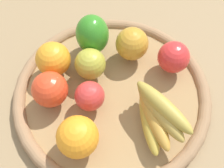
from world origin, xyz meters
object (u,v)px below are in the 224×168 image
at_px(banana_bunch, 157,114).
at_px(apple_4, 90,96).
at_px(orange_1, 78,137).
at_px(apple_1, 50,89).
at_px(bell_pepper, 92,34).
at_px(apple_2, 90,64).
at_px(apple_3, 174,57).
at_px(apple_0, 132,44).
at_px(orange_0, 53,59).

xyz_separation_m(banana_bunch, apple_4, (-0.05, -0.14, -0.01)).
distance_m(orange_1, apple_1, 0.13).
xyz_separation_m(apple_4, bell_pepper, (-0.16, 0.01, 0.02)).
bearing_deg(apple_2, apple_3, 93.86).
bearing_deg(orange_1, apple_3, 131.53).
xyz_separation_m(banana_bunch, apple_1, (-0.06, -0.22, 0.00)).
height_order(apple_1, apple_0, same).
height_order(apple_0, bell_pepper, bell_pepper).
relative_size(apple_3, bell_pepper, 0.75).
relative_size(apple_0, bell_pepper, 0.80).
distance_m(banana_bunch, orange_1, 0.16).
distance_m(banana_bunch, apple_1, 0.23).
bearing_deg(apple_4, apple_2, 179.92).
relative_size(banana_bunch, apple_0, 1.95).
bearing_deg(apple_3, apple_4, -63.70).
height_order(orange_1, bell_pepper, bell_pepper).
distance_m(orange_0, apple_3, 0.28).
bearing_deg(apple_2, banana_bunch, 45.99).
relative_size(banana_bunch, apple_2, 2.14).
bearing_deg(bell_pepper, apple_2, -10.64).
bearing_deg(apple_3, bell_pepper, -108.84).
distance_m(banana_bunch, bell_pepper, 0.25).
bearing_deg(orange_1, apple_4, 167.52).
height_order(banana_bunch, apple_0, apple_0).
distance_m(apple_0, apple_3, 0.10).
bearing_deg(apple_4, orange_1, -12.48).
xyz_separation_m(orange_1, apple_1, (-0.11, -0.06, -0.00)).
distance_m(apple_4, orange_0, 0.13).
height_order(apple_1, orange_0, orange_0).
xyz_separation_m(orange_1, orange_0, (-0.19, -0.06, -0.00)).
height_order(banana_bunch, apple_2, banana_bunch).
bearing_deg(banana_bunch, orange_1, -74.10).
xyz_separation_m(banana_bunch, bell_pepper, (-0.21, -0.13, 0.01)).
relative_size(orange_1, apple_3, 1.12).
bearing_deg(orange_0, bell_pepper, 125.70).
bearing_deg(orange_0, apple_3, 90.05).
height_order(banana_bunch, bell_pepper, bell_pepper).
distance_m(orange_0, apple_2, 0.09).
xyz_separation_m(orange_1, apple_3, (-0.19, 0.22, -0.00)).
relative_size(orange_1, apple_2, 1.15).
relative_size(apple_0, orange_0, 0.99).
xyz_separation_m(orange_1, apple_0, (-0.23, 0.12, -0.00)).
distance_m(orange_1, orange_0, 0.20).
bearing_deg(bell_pepper, banana_bunch, 25.14).
relative_size(banana_bunch, apple_3, 2.07).
bearing_deg(apple_4, banana_bunch, 70.15).
bearing_deg(bell_pepper, apple_1, -38.80).
bearing_deg(apple_2, apple_0, 118.50).
bearing_deg(banana_bunch, apple_3, 158.60).
xyz_separation_m(apple_1, apple_2, (-0.07, 0.09, -0.00)).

